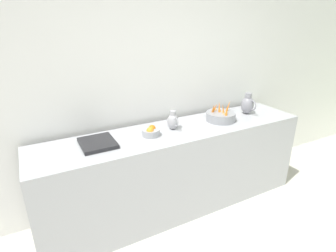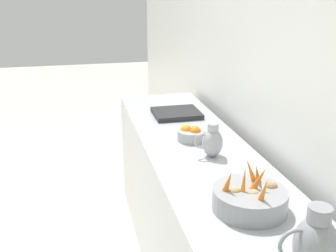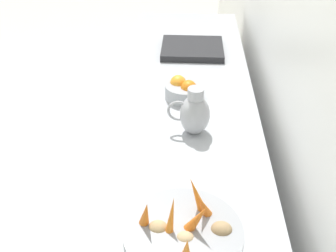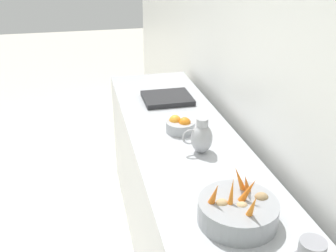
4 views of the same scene
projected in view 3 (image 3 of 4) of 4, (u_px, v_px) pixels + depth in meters
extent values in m
cube|color=#ADAFB5|center=(182.00, 219.00, 1.87)|extent=(0.63, 2.90, 0.94)
cylinder|color=gray|center=(183.00, 242.00, 1.11)|extent=(0.33, 0.33, 0.10)
torus|color=gray|center=(183.00, 252.00, 1.14)|extent=(0.19, 0.19, 0.01)
cone|color=orange|center=(171.00, 219.00, 1.06)|extent=(0.05, 0.05, 0.14)
cone|color=orange|center=(198.00, 197.00, 1.13)|extent=(0.08, 0.05, 0.14)
cone|color=orange|center=(186.00, 251.00, 0.98)|extent=(0.04, 0.08, 0.14)
cone|color=orange|center=(196.00, 220.00, 1.06)|extent=(0.09, 0.07, 0.14)
cone|color=orange|center=(145.00, 216.00, 1.08)|extent=(0.06, 0.08, 0.13)
cone|color=orange|center=(204.00, 207.00, 1.10)|extent=(0.08, 0.08, 0.13)
ellipsoid|color=tan|center=(158.00, 228.00, 1.10)|extent=(0.05, 0.05, 0.04)
ellipsoid|color=tan|center=(185.00, 238.00, 1.07)|extent=(0.05, 0.04, 0.04)
ellipsoid|color=#9E7F56|center=(221.00, 230.00, 1.09)|extent=(0.06, 0.05, 0.04)
cylinder|color=#9EA0A5|center=(184.00, 91.00, 1.83)|extent=(0.18, 0.18, 0.07)
sphere|color=orange|center=(189.00, 88.00, 1.80)|extent=(0.07, 0.07, 0.07)
sphere|color=orange|center=(178.00, 83.00, 1.84)|extent=(0.07, 0.07, 0.07)
ellipsoid|color=#A3A3A8|center=(195.00, 115.00, 1.58)|extent=(0.12, 0.12, 0.16)
cylinder|color=#A3A3A8|center=(196.00, 94.00, 1.53)|extent=(0.06, 0.06, 0.04)
torus|color=#A3A3A8|center=(178.00, 111.00, 1.58)|extent=(0.09, 0.01, 0.09)
cube|color=#232326|center=(192.00, 49.00, 2.26)|extent=(0.34, 0.30, 0.04)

